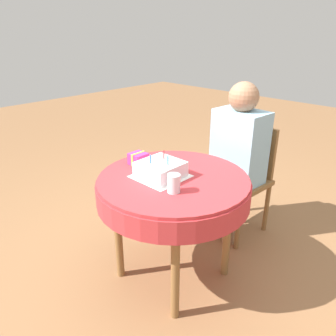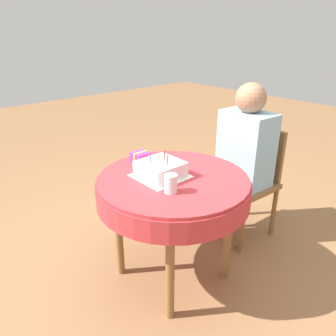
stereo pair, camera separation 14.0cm
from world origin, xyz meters
name	(u,v)px [view 1 (the left image)]	position (x,y,z in m)	size (l,w,h in m)	color
ground_plane	(173,274)	(0.00, 0.00, 0.00)	(12.00, 12.00, 0.00)	#8C603D
dining_table	(173,191)	(0.00, 0.00, 0.64)	(0.93, 0.93, 0.73)	#BC3338
chair	(242,175)	(-0.01, 0.81, 0.48)	(0.46, 0.46, 0.86)	brown
person	(238,147)	(-0.02, 0.73, 0.73)	(0.39, 0.36, 1.21)	#9E7051
napkin	(161,176)	(-0.06, -0.05, 0.73)	(0.29, 0.29, 0.00)	white
birthday_cake	(161,169)	(-0.06, -0.05, 0.78)	(0.24, 0.24, 0.14)	white
drinking_glass	(174,183)	(0.13, -0.14, 0.78)	(0.07, 0.07, 0.10)	silver
gift_box	(138,159)	(-0.30, -0.01, 0.77)	(0.10, 0.11, 0.08)	#D13384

